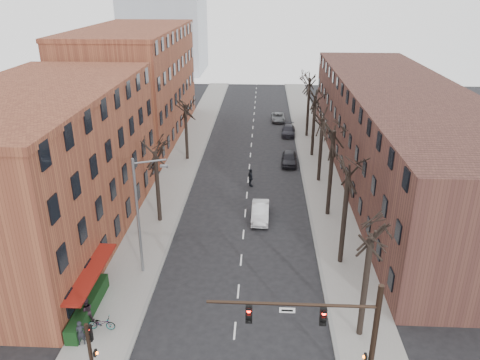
# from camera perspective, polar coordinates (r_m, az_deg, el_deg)

# --- Properties ---
(sidewalk_left) EXTENTS (4.00, 90.00, 0.15)m
(sidewalk_left) POSITION_cam_1_polar(r_m,az_deg,el_deg) (58.21, -6.65, 2.92)
(sidewalk_left) COLOR gray
(sidewalk_left) RESTS_ON ground
(sidewalk_right) EXTENTS (4.00, 90.00, 0.15)m
(sidewalk_right) POSITION_cam_1_polar(r_m,az_deg,el_deg) (57.80, 9.21, 2.63)
(sidewalk_right) COLOR gray
(sidewalk_right) RESTS_ON ground
(building_left_near) EXTENTS (12.00, 26.00, 12.00)m
(building_left_near) POSITION_cam_1_polar(r_m,az_deg,el_deg) (40.60, -22.82, 1.13)
(building_left_near) COLOR brown
(building_left_near) RESTS_ON ground
(building_left_far) EXTENTS (12.00, 28.00, 14.00)m
(building_left_far) POSITION_cam_1_polar(r_m,az_deg,el_deg) (66.56, -12.63, 11.27)
(building_left_far) COLOR brown
(building_left_far) RESTS_ON ground
(building_right) EXTENTS (12.00, 50.00, 10.00)m
(building_right) POSITION_cam_1_polar(r_m,az_deg,el_deg) (53.14, 18.72, 5.49)
(building_right) COLOR #4D2C24
(building_right) RESTS_ON ground
(awning_left) EXTENTS (1.20, 7.00, 0.15)m
(awning_left) POSITION_cam_1_polar(r_m,az_deg,el_deg) (33.67, -17.13, -14.38)
(awning_left) COLOR maroon
(awning_left) RESTS_ON ground
(hedge) EXTENTS (0.80, 6.00, 1.00)m
(hedge) POSITION_cam_1_polar(r_m,az_deg,el_deg) (32.58, -18.02, -14.49)
(hedge) COLOR black
(hedge) RESTS_ON sidewalk_left
(tree_right_a) EXTENTS (5.20, 5.20, 10.00)m
(tree_right_a) POSITION_cam_1_polar(r_m,az_deg,el_deg) (30.93, 14.29, -17.84)
(tree_right_a) COLOR black
(tree_right_a) RESTS_ON ground
(tree_right_b) EXTENTS (5.20, 5.20, 10.80)m
(tree_right_b) POSITION_cam_1_polar(r_m,az_deg,el_deg) (37.25, 12.07, -9.84)
(tree_right_b) COLOR black
(tree_right_b) RESTS_ON ground
(tree_right_c) EXTENTS (5.20, 5.20, 11.60)m
(tree_right_c) POSITION_cam_1_polar(r_m,az_deg,el_deg) (44.11, 10.59, -4.22)
(tree_right_c) COLOR black
(tree_right_c) RESTS_ON ground
(tree_right_d) EXTENTS (5.20, 5.20, 10.00)m
(tree_right_d) POSITION_cam_1_polar(r_m,az_deg,el_deg) (51.31, 9.52, -0.15)
(tree_right_d) COLOR black
(tree_right_d) RESTS_ON ground
(tree_right_e) EXTENTS (5.20, 5.20, 10.80)m
(tree_right_e) POSITION_cam_1_polar(r_m,az_deg,el_deg) (58.71, 8.73, 2.91)
(tree_right_e) COLOR black
(tree_right_e) RESTS_ON ground
(tree_right_f) EXTENTS (5.20, 5.20, 11.60)m
(tree_right_f) POSITION_cam_1_polar(r_m,az_deg,el_deg) (66.26, 8.11, 5.28)
(tree_right_f) COLOR black
(tree_right_f) RESTS_ON ground
(tree_left_a) EXTENTS (5.20, 5.20, 9.50)m
(tree_left_a) POSITION_cam_1_polar(r_m,az_deg,el_deg) (42.89, -9.70, -4.98)
(tree_left_a) COLOR black
(tree_left_a) RESTS_ON ground
(tree_left_b) EXTENTS (5.20, 5.20, 9.50)m
(tree_left_b) POSITION_cam_1_polar(r_m,az_deg,el_deg) (57.24, -6.41, 2.50)
(tree_left_b) COLOR black
(tree_left_b) RESTS_ON ground
(signal_mast_arm) EXTENTS (8.14, 0.30, 7.20)m
(signal_mast_arm) POSITION_cam_1_polar(r_m,az_deg,el_deg) (23.99, 12.31, -17.79)
(signal_mast_arm) COLOR black
(signal_mast_arm) RESTS_ON ground
(signal_pole_left) EXTENTS (0.47, 0.44, 4.40)m
(signal_pole_left) POSITION_cam_1_polar(r_m,az_deg,el_deg) (26.30, -17.72, -19.34)
(signal_pole_left) COLOR black
(signal_pole_left) RESTS_ON ground
(streetlight) EXTENTS (2.45, 0.22, 9.03)m
(streetlight) POSITION_cam_1_polar(r_m,az_deg,el_deg) (33.60, -12.11, -3.82)
(streetlight) COLOR slate
(streetlight) RESTS_ON ground
(silver_sedan) EXTENTS (1.60, 4.41, 1.44)m
(silver_sedan) POSITION_cam_1_polar(r_m,az_deg,el_deg) (42.36, 2.49, -3.92)
(silver_sedan) COLOR silver
(silver_sedan) RESTS_ON ground
(parked_car_near) EXTENTS (2.00, 4.52, 1.51)m
(parked_car_near) POSITION_cam_1_polar(r_m,az_deg,el_deg) (55.40, 6.02, 2.65)
(parked_car_near) COLOR black
(parked_car_near) RESTS_ON ground
(parked_car_mid) EXTENTS (2.10, 4.62, 1.31)m
(parked_car_mid) POSITION_cam_1_polar(r_m,az_deg,el_deg) (66.45, 5.91, 6.03)
(parked_car_mid) COLOR #22212A
(parked_car_mid) RESTS_ON ground
(parked_car_far) EXTENTS (2.10, 4.39, 1.21)m
(parked_car_far) POSITION_cam_1_polar(r_m,az_deg,el_deg) (73.24, 4.66, 7.63)
(parked_car_far) COLOR slate
(parked_car_far) RESTS_ON ground
(pedestrian_a) EXTENTS (0.67, 0.54, 1.59)m
(pedestrian_a) POSITION_cam_1_polar(r_m,az_deg,el_deg) (30.23, -18.84, -17.25)
(pedestrian_a) COLOR black
(pedestrian_a) RESTS_ON sidewalk_left
(pedestrian_b) EXTENTS (1.05, 0.98, 1.72)m
(pedestrian_b) POSITION_cam_1_polar(r_m,az_deg,el_deg) (31.68, -18.22, -14.90)
(pedestrian_b) COLOR black
(pedestrian_b) RESTS_ON sidewalk_left
(pedestrian_crossing) EXTENTS (0.89, 1.23, 1.94)m
(pedestrian_crossing) POSITION_cam_1_polar(r_m,az_deg,el_deg) (49.00, 1.30, 0.28)
(pedestrian_crossing) COLOR black
(pedestrian_crossing) RESTS_ON ground
(bicycle) EXTENTS (1.72, 0.63, 0.90)m
(bicycle) POSITION_cam_1_polar(r_m,az_deg,el_deg) (31.13, -16.53, -16.39)
(bicycle) COLOR gray
(bicycle) RESTS_ON sidewalk_left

